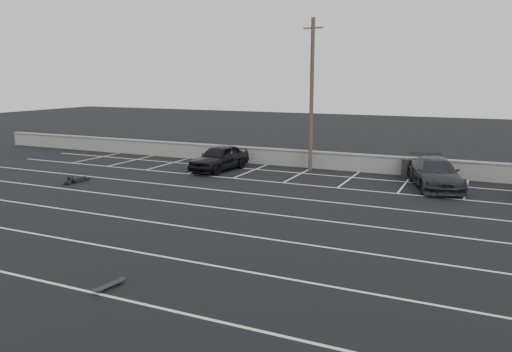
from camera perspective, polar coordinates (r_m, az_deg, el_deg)
The scene contains 9 objects.
ground at distance 19.47m, azimuth -9.64°, elevation -5.54°, with size 120.00×120.00×0.00m, color black.
seawall at distance 31.60m, azimuth 4.76°, elevation 2.06°, with size 50.00×0.45×1.06m.
stall_lines at distance 23.14m, azimuth -3.66°, elevation -2.70°, with size 36.00×20.05×0.01m.
car_left at distance 30.28m, azimuth -4.21°, elevation 2.10°, with size 1.83×4.54×1.55m, color black.
car_right at distance 27.00m, azimuth 19.80°, elevation 0.28°, with size 2.08×5.13×1.49m, color #24242A.
utility_pole at distance 30.09m, azimuth 6.38°, elevation 9.20°, with size 1.19×0.24×8.95m.
trash_bin at distance 29.62m, azimuth 16.85°, elevation 0.93°, with size 0.80×0.80×1.01m.
person at distance 28.75m, azimuth -19.50°, elevation -0.14°, with size 1.02×2.23×0.43m, color black, non-canonical shape.
skateboard at distance 14.24m, azimuth -16.46°, elevation -11.91°, with size 0.34×0.87×0.10m.
Camera 1 is at (10.64, -15.33, 5.56)m, focal length 35.00 mm.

